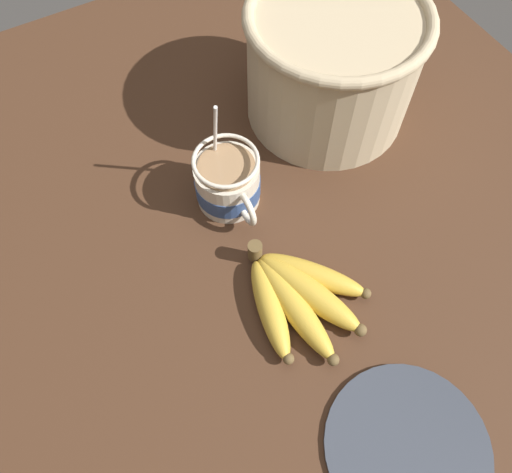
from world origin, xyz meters
TOP-DOWN VIEW (x-y plane):
  - table at (0.00, 0.00)cm, footprint 125.33×125.33cm
  - coffee_mug at (-9.27, 3.75)cm, footprint 12.88×9.49cm
  - banana_bunch at (9.72, 4.10)cm, footprint 19.24×16.19cm
  - woven_basket at (-17.16, 25.86)cm, footprint 26.86×26.86cm
  - small_plate at (31.67, 5.63)cm, footprint 19.46×19.46cm

SIDE VIEW (x-z plane):
  - table at x=0.00cm, z-range 0.00..2.89cm
  - small_plate at x=31.67cm, z-range 2.89..3.49cm
  - banana_bunch at x=9.72cm, z-range 2.57..6.68cm
  - coffee_mug at x=-9.27cm, z-range -1.98..15.71cm
  - woven_basket at x=-17.16cm, z-range 3.33..22.07cm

